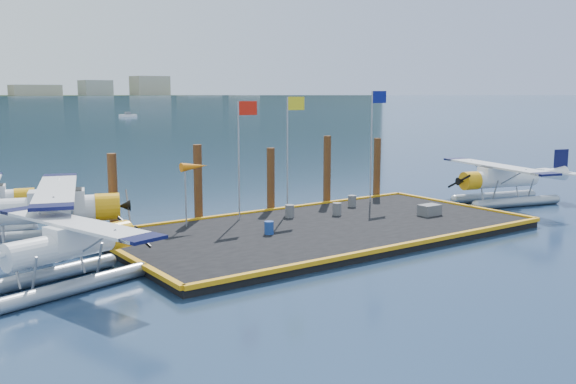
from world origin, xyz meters
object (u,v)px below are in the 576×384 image
at_px(drum_5, 290,211).
at_px(windsock, 194,168).
at_px(seaplane_d, 501,182).
at_px(flagpole_blue, 374,129).
at_px(drum_2, 337,209).
at_px(drum_0, 269,228).
at_px(drum_4, 352,201).
at_px(piling_0, 113,195).
at_px(seaplane_a, 67,250).
at_px(piling_3, 327,172).
at_px(crate, 429,210).
at_px(piling_1, 198,185).
at_px(piling_4, 377,170).
at_px(seaplane_b, 48,214).
at_px(flagpole_yellow, 291,137).
at_px(piling_2, 271,182).
at_px(flagpole_red, 242,141).

height_order(drum_5, windsock, windsock).
bearing_deg(seaplane_d, flagpole_blue, 78.76).
height_order(seaplane_d, windsock, windsock).
distance_m(seaplane_d, drum_2, 11.87).
distance_m(drum_0, drum_2, 5.74).
xyz_separation_m(drum_4, windsock, (-9.65, 0.54, 2.50)).
relative_size(windsock, piling_0, 0.78).
bearing_deg(seaplane_a, piling_0, 132.42).
bearing_deg(drum_4, seaplane_a, -165.28).
distance_m(flagpole_blue, piling_3, 3.72).
bearing_deg(seaplane_a, crate, 75.18).
bearing_deg(piling_1, drum_5, -34.15).
xyz_separation_m(seaplane_d, piling_4, (-5.57, 5.12, 0.59)).
xyz_separation_m(crate, piling_3, (-1.81, 6.42, 1.47)).
bearing_deg(piling_1, drum_2, -29.41).
height_order(seaplane_d, flagpole_blue, flagpole_blue).
height_order(seaplane_d, piling_0, piling_0).
bearing_deg(drum_0, piling_3, 34.70).
bearing_deg(piling_1, flagpole_blue, -8.51).
height_order(drum_0, piling_4, piling_4).
bearing_deg(drum_0, seaplane_b, 151.43).
xyz_separation_m(piling_0, piling_1, (4.50, 0.00, 0.10)).
height_order(flagpole_blue, piling_3, flagpole_blue).
xyz_separation_m(drum_2, flagpole_yellow, (-1.62, 1.96, 3.78)).
distance_m(drum_4, piling_2, 4.79).
bearing_deg(drum_2, flagpole_yellow, 129.54).
bearing_deg(drum_5, flagpole_yellow, 52.63).
bearing_deg(seaplane_a, piling_1, 112.01).
bearing_deg(flagpole_blue, piling_4, 41.58).
bearing_deg(windsock, flagpole_red, 0.00).
relative_size(drum_2, flagpole_red, 0.11).
xyz_separation_m(drum_4, piling_2, (-4.12, 2.14, 1.18)).
relative_size(crate, piling_2, 0.30).
xyz_separation_m(drum_0, drum_5, (3.05, 2.65, 0.03)).
xyz_separation_m(crate, piling_2, (-5.81, 6.42, 1.22)).
bearing_deg(drum_0, crate, -6.79).
distance_m(seaplane_d, piling_4, 7.59).
height_order(seaplane_a, drum_5, seaplane_a).
bearing_deg(drum_5, flagpole_red, 154.51).
distance_m(drum_5, windsock, 5.62).
bearing_deg(drum_2, flagpole_blue, 24.19).
distance_m(piling_1, piling_4, 12.50).
height_order(seaplane_d, drum_5, seaplane_d).
bearing_deg(crate, flagpole_yellow, 139.31).
xyz_separation_m(seaplane_b, piling_3, (16.21, 0.63, 0.58)).
xyz_separation_m(flagpole_yellow, windsock, (-5.73, 0.00, -1.28)).
bearing_deg(drum_2, piling_4, 29.99).
height_order(flagpole_red, piling_2, flagpole_red).
relative_size(windsock, piling_3, 0.73).
bearing_deg(crate, piling_0, 156.56).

